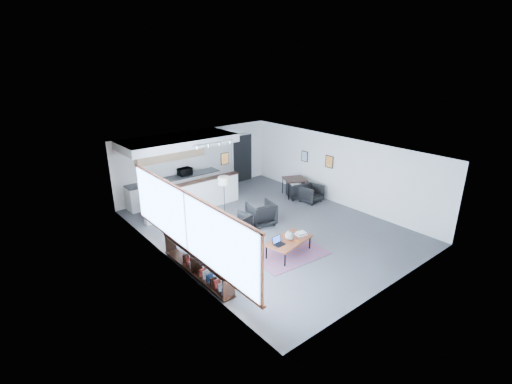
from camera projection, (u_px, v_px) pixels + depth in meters
room at (268, 190)px, 11.96m from camera, size 7.02×9.02×2.62m
window at (186, 224)px, 9.19m from camera, size 0.10×5.95×1.66m
console at (198, 263)px, 9.57m from camera, size 0.35×3.00×0.80m
kitchenette at (179, 169)px, 13.92m from camera, size 4.20×1.96×2.60m
doorway at (242, 158)px, 16.61m from camera, size 1.10×0.12×2.15m
track_light at (214, 143)px, 12.78m from camera, size 1.60×0.07×0.15m
wall_art_lower at (329, 162)px, 14.22m from camera, size 0.03×0.38×0.48m
wall_art_upper at (305, 156)px, 15.18m from camera, size 0.03×0.34×0.44m
kilim_rug at (288, 253)px, 10.70m from camera, size 2.22×1.60×0.01m
coffee_table at (289, 241)px, 10.55m from camera, size 1.50×1.00×0.45m
laptop at (278, 242)px, 10.29m from camera, size 0.32×0.27×0.22m
ceramic_pot at (289, 236)px, 10.50m from camera, size 0.27×0.27×0.27m
book_stack at (301, 233)px, 10.82m from camera, size 0.34×0.29×0.09m
coaster at (297, 241)px, 10.49m from camera, size 0.13×0.13×0.01m
armchair_left at (239, 222)px, 11.89m from camera, size 0.78×0.75×0.69m
armchair_right at (261, 212)px, 12.45m from camera, size 0.96×0.92×0.85m
floor_lamp at (224, 182)px, 12.90m from camera, size 0.44×0.44×1.43m
dining_table at (295, 180)px, 14.94m from camera, size 1.13×1.13×0.72m
dining_chair_near at (311, 194)px, 14.38m from camera, size 0.69×0.65×0.65m
dining_chair_far at (297, 191)px, 14.78m from camera, size 0.76×0.74×0.61m
microwave at (185, 171)px, 14.60m from camera, size 0.54×0.33×0.35m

